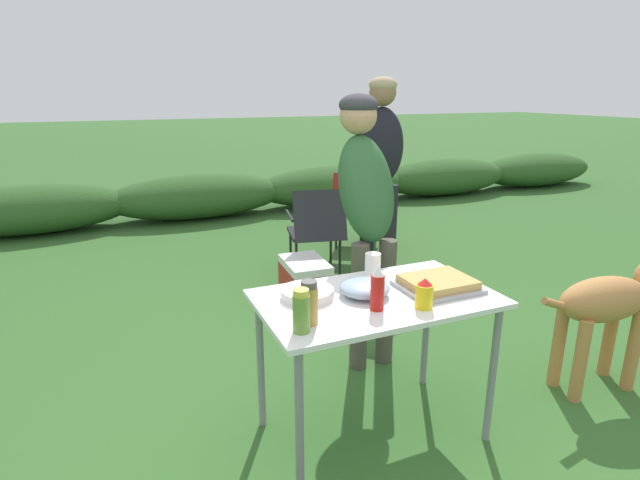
% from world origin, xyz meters
% --- Properties ---
extents(ground_plane, '(60.00, 60.00, 0.00)m').
position_xyz_m(ground_plane, '(0.00, 0.00, 0.00)').
color(ground_plane, '#336028').
extents(shrub_hedge, '(14.40, 0.90, 0.58)m').
position_xyz_m(shrub_hedge, '(0.00, 4.84, 0.29)').
color(shrub_hedge, '#2D5623').
rests_on(shrub_hedge, ground).
extents(folding_table, '(1.10, 0.64, 0.74)m').
position_xyz_m(folding_table, '(0.00, 0.00, 0.66)').
color(folding_table, white).
rests_on(folding_table, ground).
extents(food_tray, '(0.36, 0.30, 0.06)m').
position_xyz_m(food_tray, '(0.31, -0.04, 0.77)').
color(food_tray, '#9E9EA3').
rests_on(food_tray, folding_table).
extents(plate_stack, '(0.24, 0.24, 0.04)m').
position_xyz_m(plate_stack, '(-0.30, 0.11, 0.76)').
color(plate_stack, white).
rests_on(plate_stack, folding_table).
extents(mixing_bowl, '(0.23, 0.23, 0.07)m').
position_xyz_m(mixing_bowl, '(-0.05, 0.03, 0.78)').
color(mixing_bowl, '#99B2CC').
rests_on(mixing_bowl, folding_table).
extents(paper_cup_stack, '(0.08, 0.08, 0.12)m').
position_xyz_m(paper_cup_stack, '(0.11, 0.23, 0.80)').
color(paper_cup_stack, white).
rests_on(paper_cup_stack, folding_table).
extents(ketchup_bottle, '(0.06, 0.06, 0.20)m').
position_xyz_m(ketchup_bottle, '(-0.07, -0.13, 0.84)').
color(ketchup_bottle, red).
rests_on(ketchup_bottle, folding_table).
extents(spice_jar, '(0.07, 0.07, 0.18)m').
position_xyz_m(spice_jar, '(-0.39, -0.14, 0.83)').
color(spice_jar, '#B2893D').
rests_on(spice_jar, folding_table).
extents(mustard_bottle, '(0.08, 0.08, 0.14)m').
position_xyz_m(mustard_bottle, '(0.13, -0.19, 0.81)').
color(mustard_bottle, yellow).
rests_on(mustard_bottle, folding_table).
extents(relish_jar, '(0.07, 0.07, 0.18)m').
position_xyz_m(relish_jar, '(-0.45, -0.19, 0.83)').
color(relish_jar, olive).
rests_on(relish_jar, folding_table).
extents(standing_person_with_beanie, '(0.34, 0.47, 1.64)m').
position_xyz_m(standing_person_with_beanie, '(0.31, 0.70, 1.04)').
color(standing_person_with_beanie, '#4C473D').
rests_on(standing_person_with_beanie, ground).
extents(standing_person_in_olive_jacket, '(0.49, 0.49, 1.77)m').
position_xyz_m(standing_person_in_olive_jacket, '(1.18, 2.04, 1.09)').
color(standing_person_in_olive_jacket, black).
rests_on(standing_person_in_olive_jacket, ground).
extents(dog, '(0.91, 0.31, 0.74)m').
position_xyz_m(dog, '(1.41, -0.15, 0.51)').
color(dog, '#B27A42').
rests_on(dog, ground).
extents(camp_chair_green_behind_table, '(0.71, 0.75, 0.83)m').
position_xyz_m(camp_chair_green_behind_table, '(1.33, 2.80, 0.47)').
color(camp_chair_green_behind_table, maroon).
rests_on(camp_chair_green_behind_table, ground).
extents(camp_chair_near_hedge, '(0.58, 0.68, 0.83)m').
position_xyz_m(camp_chair_near_hedge, '(0.60, 2.15, 0.47)').
color(camp_chair_near_hedge, '#232328').
rests_on(camp_chair_near_hedge, ground).
extents(cooler_box, '(0.35, 0.50, 0.34)m').
position_xyz_m(cooler_box, '(0.30, 1.68, 0.17)').
color(cooler_box, '#B21E1E').
rests_on(cooler_box, ground).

